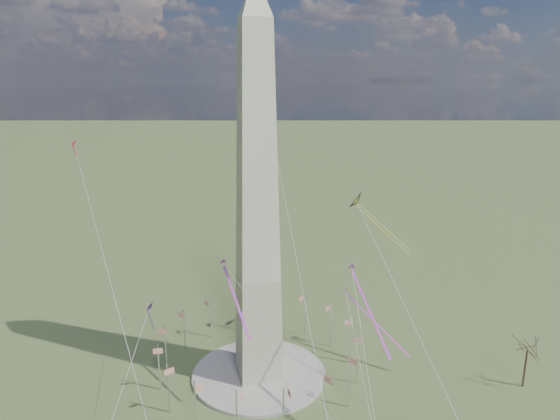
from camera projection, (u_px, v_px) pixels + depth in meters
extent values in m
plane|color=#3E5329|center=(259.00, 375.00, 134.79)|extent=(2000.00, 2000.00, 0.00)
cylinder|color=#A69F97|center=(259.00, 374.00, 134.69)|extent=(36.00, 36.00, 0.80)
cylinder|color=silver|center=(350.00, 342.00, 139.33)|extent=(0.36, 0.36, 13.00)
cube|color=red|center=(349.00, 322.00, 139.22)|extent=(2.40, 0.08, 1.50)
cylinder|color=silver|center=(331.00, 326.00, 148.20)|extent=(0.36, 0.36, 13.00)
cube|color=red|center=(329.00, 308.00, 147.87)|extent=(2.25, 0.99, 1.50)
cylinder|color=silver|center=(305.00, 316.00, 154.77)|extent=(0.36, 0.36, 13.00)
cube|color=red|center=(301.00, 299.00, 154.09)|extent=(1.75, 1.75, 1.50)
cylinder|color=silver|center=(274.00, 311.00, 158.06)|extent=(0.36, 0.36, 13.00)
cube|color=red|center=(270.00, 295.00, 156.91)|extent=(0.99, 2.25, 1.50)
cylinder|color=silver|center=(242.00, 312.00, 157.55)|extent=(0.36, 0.36, 13.00)
cube|color=red|center=(238.00, 297.00, 155.91)|extent=(0.08, 2.40, 1.50)
cylinder|color=silver|center=(211.00, 318.00, 153.33)|extent=(0.36, 0.36, 13.00)
cube|color=red|center=(207.00, 303.00, 151.25)|extent=(0.99, 2.25, 1.50)
cylinder|color=silver|center=(185.00, 330.00, 146.04)|extent=(0.36, 0.36, 13.00)
cube|color=red|center=(181.00, 315.00, 143.63)|extent=(1.75, 1.75, 1.50)
cylinder|color=silver|center=(166.00, 347.00, 136.79)|extent=(0.36, 0.36, 13.00)
cube|color=red|center=(163.00, 331.00, 134.21)|extent=(2.25, 0.99, 1.50)
cylinder|color=silver|center=(159.00, 367.00, 126.98)|extent=(0.36, 0.36, 13.00)
cube|color=red|center=(158.00, 351.00, 124.43)|extent=(2.40, 0.08, 1.50)
cylinder|color=silver|center=(168.00, 389.00, 118.12)|extent=(0.36, 0.36, 13.00)
cube|color=red|center=(169.00, 371.00, 115.78)|extent=(2.25, 0.99, 1.50)
cylinder|color=silver|center=(195.00, 407.00, 111.54)|extent=(0.36, 0.36, 13.00)
cube|color=red|center=(199.00, 388.00, 109.56)|extent=(1.75, 1.75, 1.50)
cylinder|color=silver|center=(237.00, 417.00, 108.25)|extent=(0.36, 0.36, 13.00)
cube|color=red|center=(242.00, 396.00, 106.74)|extent=(0.99, 2.25, 1.50)
cylinder|color=silver|center=(283.00, 415.00, 108.76)|extent=(0.36, 0.36, 13.00)
cube|color=red|center=(289.00, 393.00, 107.74)|extent=(0.08, 2.40, 1.50)
cylinder|color=silver|center=(324.00, 403.00, 112.98)|extent=(0.36, 0.36, 13.00)
cube|color=red|center=(328.00, 380.00, 112.40)|extent=(0.99, 2.25, 1.50)
cylinder|color=silver|center=(349.00, 383.00, 120.27)|extent=(0.36, 0.36, 13.00)
cube|color=red|center=(352.00, 361.00, 120.02)|extent=(1.75, 1.75, 1.50)
cylinder|color=silver|center=(357.00, 362.00, 129.52)|extent=(0.36, 0.36, 13.00)
cube|color=red|center=(358.00, 341.00, 129.44)|extent=(2.25, 0.99, 1.50)
cylinder|color=#47332B|center=(525.00, 368.00, 128.69)|extent=(0.49, 0.49, 10.45)
cube|color=orange|center=(385.00, 228.00, 137.59)|extent=(11.04, 12.07, 11.16)
cube|color=orange|center=(383.00, 230.00, 135.95)|extent=(11.04, 12.07, 11.16)
cube|color=#321664|center=(150.00, 307.00, 133.52)|extent=(1.83, 2.83, 2.23)
cube|color=#FF2831|center=(151.00, 319.00, 134.45)|extent=(1.69, 2.56, 7.71)
cube|color=#FF2831|center=(370.00, 313.00, 110.68)|extent=(1.58, 19.64, 12.30)
cube|color=#FF2831|center=(236.00, 301.00, 118.83)|extent=(3.53, 18.00, 11.37)
cube|color=#FF2831|center=(377.00, 324.00, 138.29)|extent=(12.62, 16.36, 12.58)
cube|color=#F91D37|center=(74.00, 143.00, 145.50)|extent=(1.37, 1.95, 1.78)
cube|color=#F91D37|center=(75.00, 150.00, 145.99)|extent=(0.60, 1.54, 4.09)
cube|color=silver|center=(263.00, 83.00, 159.37)|extent=(1.35, 2.04, 1.61)
cube|color=silver|center=(263.00, 88.00, 159.81)|extent=(0.96, 1.29, 3.68)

